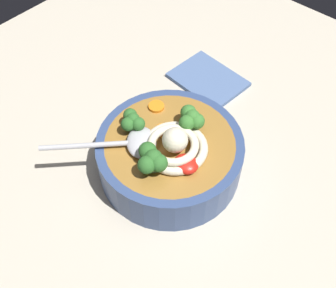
{
  "coord_description": "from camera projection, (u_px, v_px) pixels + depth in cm",
  "views": [
    {
      "loc": [
        23.68,
        -28.88,
        59.15
      ],
      "look_at": [
        -1.55,
        -0.43,
        10.8
      ],
      "focal_mm": 43.88,
      "sensor_mm": 36.0,
      "label": 1
    }
  ],
  "objects": [
    {
      "name": "soup_spoon",
      "position": [
        132.0,
        143.0,
        0.61
      ],
      "size": [
        14.42,
        14.71,
        1.6
      ],
      "rotation": [
        0.0,
        0.0,
        3.94
      ],
      "color": "#B7B7BC",
      "rests_on": "soup_bowl"
    },
    {
      "name": "soup_bowl",
      "position": [
        168.0,
        157.0,
        0.64
      ],
      "size": [
        22.6,
        22.6,
        6.88
      ],
      "color": "#334775",
      "rests_on": "table_slab"
    },
    {
      "name": "broccoli_floret_center",
      "position": [
        132.0,
        121.0,
        0.62
      ],
      "size": [
        4.19,
        3.61,
        3.31
      ],
      "color": "#7A9E60",
      "rests_on": "soup_bowl"
    },
    {
      "name": "carrot_slice_front",
      "position": [
        156.0,
        106.0,
        0.66
      ],
      "size": [
        2.56,
        2.56,
        0.48
      ],
      "primitive_type": "cylinder",
      "color": "orange",
      "rests_on": "soup_bowl"
    },
    {
      "name": "chili_sauce_dollop",
      "position": [
        186.0,
        164.0,
        0.58
      ],
      "size": [
        3.72,
        3.35,
        1.67
      ],
      "primitive_type": "ellipsoid",
      "color": "red",
      "rests_on": "soup_bowl"
    },
    {
      "name": "carrot_slice_rear",
      "position": [
        163.0,
        130.0,
        0.63
      ],
      "size": [
        2.51,
        2.51,
        0.51
      ],
      "primitive_type": "cylinder",
      "color": "orange",
      "rests_on": "soup_bowl"
    },
    {
      "name": "folded_napkin",
      "position": [
        208.0,
        80.0,
        0.8
      ],
      "size": [
        14.14,
        11.23,
        0.8
      ],
      "primitive_type": "cube",
      "rotation": [
        0.0,
        0.0,
        -0.08
      ],
      "color": "#4C6693",
      "rests_on": "table_slab"
    },
    {
      "name": "broccoli_floret_beside_chili",
      "position": [
        151.0,
        159.0,
        0.57
      ],
      "size": [
        5.1,
        4.39,
        4.04
      ],
      "color": "#7A9E60",
      "rests_on": "soup_bowl"
    },
    {
      "name": "broccoli_floret_beside_noodles",
      "position": [
        192.0,
        119.0,
        0.61
      ],
      "size": [
        4.81,
        4.14,
        3.8
      ],
      "color": "#7A9E60",
      "rests_on": "soup_bowl"
    },
    {
      "name": "noodle_pile",
      "position": [
        173.0,
        144.0,
        0.6
      ],
      "size": [
        10.77,
        10.56,
        4.33
      ],
      "color": "beige",
      "rests_on": "soup_bowl"
    },
    {
      "name": "table_slab",
      "position": [
        177.0,
        180.0,
        0.68
      ],
      "size": [
        110.84,
        110.84,
        3.92
      ],
      "primitive_type": "cube",
      "color": "#BCB29E",
      "rests_on": "ground"
    }
  ]
}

